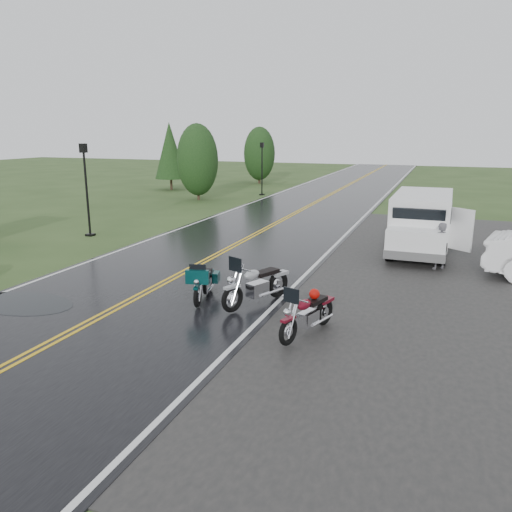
# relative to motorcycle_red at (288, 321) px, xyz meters

# --- Properties ---
(ground) EXTENTS (120.00, 120.00, 0.00)m
(ground) POSITION_rel_motorcycle_red_xyz_m (-4.89, 1.60, -0.62)
(ground) COLOR #2D471E
(ground) RESTS_ON ground
(road) EXTENTS (8.00, 100.00, 0.04)m
(road) POSITION_rel_motorcycle_red_xyz_m (-4.89, 11.60, -0.60)
(road) COLOR black
(road) RESTS_ON ground
(motorcycle_red) EXTENTS (1.34, 2.23, 1.24)m
(motorcycle_red) POSITION_rel_motorcycle_red_xyz_m (0.00, 0.00, 0.00)
(motorcycle_red) COLOR maroon
(motorcycle_red) RESTS_ON ground
(motorcycle_teal) EXTENTS (1.13, 2.04, 1.14)m
(motorcycle_teal) POSITION_rel_motorcycle_red_xyz_m (-2.91, 1.45, -0.05)
(motorcycle_teal) COLOR #043233
(motorcycle_teal) RESTS_ON ground
(motorcycle_silver) EXTENTS (1.73, 2.51, 1.40)m
(motorcycle_silver) POSITION_rel_motorcycle_red_xyz_m (-1.91, 1.42, 0.08)
(motorcycle_silver) COLOR #9DA0A5
(motorcycle_silver) RESTS_ON ground
(van_white) EXTENTS (2.22, 5.78, 2.26)m
(van_white) POSITION_rel_motorcycle_red_xyz_m (1.23, 8.32, 0.51)
(van_white) COLOR white
(van_white) RESTS_ON ground
(person_at_van) EXTENTS (0.68, 0.66, 1.58)m
(person_at_van) POSITION_rel_motorcycle_red_xyz_m (2.87, 7.71, 0.17)
(person_at_van) COLOR #535258
(person_at_van) RESTS_ON ground
(lamp_post_near_left) EXTENTS (0.35, 0.35, 4.06)m
(lamp_post_near_left) POSITION_rel_motorcycle_red_xyz_m (-11.70, 8.18, 1.41)
(lamp_post_near_left) COLOR black
(lamp_post_near_left) RESTS_ON ground
(lamp_post_far_left) EXTENTS (0.32, 0.32, 3.78)m
(lamp_post_far_left) POSITION_rel_motorcycle_red_xyz_m (-9.53, 24.48, 1.27)
(lamp_post_far_left) COLOR black
(lamp_post_far_left) RESTS_ON ground
(tree_left_mid) EXTENTS (2.75, 2.75, 4.30)m
(tree_left_mid) POSITION_rel_motorcycle_red_xyz_m (-12.66, 20.55, 1.53)
(tree_left_mid) COLOR #1E3D19
(tree_left_mid) RESTS_ON ground
(tree_left_far) EXTENTS (2.72, 2.72, 4.19)m
(tree_left_far) POSITION_rel_motorcycle_red_xyz_m (-12.59, 32.17, 1.48)
(tree_left_far) COLOR #1E3D19
(tree_left_far) RESTS_ON ground
(pine_left_far) EXTENTS (2.44, 2.44, 5.08)m
(pine_left_far) POSITION_rel_motorcycle_red_xyz_m (-17.41, 25.15, 1.92)
(pine_left_far) COLOR #1E3D19
(pine_left_far) RESTS_ON ground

